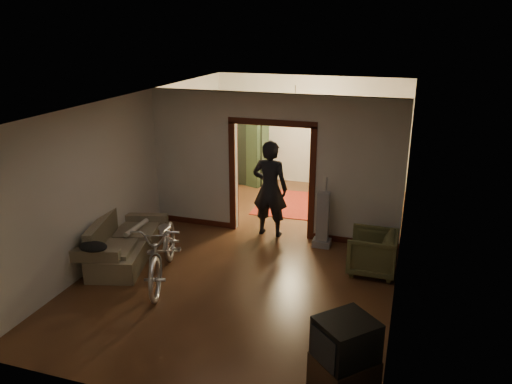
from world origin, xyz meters
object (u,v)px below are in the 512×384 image
at_px(sofa, 123,239).
at_px(bicycle, 163,248).
at_px(person, 270,189).
at_px(desk, 351,176).
at_px(locker, 249,150).
at_px(armchair, 372,252).

xyz_separation_m(sofa, bicycle, (1.00, -0.38, 0.14)).
bearing_deg(sofa, person, 26.75).
bearing_deg(sofa, desk, 41.51).
xyz_separation_m(sofa, locker, (0.67, 5.00, 0.48)).
bearing_deg(locker, armchair, -29.62).
relative_size(bicycle, armchair, 2.63).
xyz_separation_m(sofa, armchair, (4.23, 0.91, -0.05)).
distance_m(person, desk, 3.42).
height_order(locker, desk, locker).
xyz_separation_m(sofa, person, (2.13, 1.93, 0.55)).
height_order(bicycle, person, person).
distance_m(sofa, person, 2.93).
relative_size(armchair, locker, 0.45).
height_order(person, desk, person).
xyz_separation_m(armchair, person, (-2.10, 1.01, 0.60)).
distance_m(armchair, person, 2.41).
xyz_separation_m(bicycle, person, (1.13, 2.30, 0.41)).
relative_size(bicycle, desk, 1.88).
xyz_separation_m(armchair, desk, (-0.91, 4.17, 0.05)).
bearing_deg(bicycle, locker, 75.42).
relative_size(sofa, armchair, 2.27).
height_order(bicycle, armchair, bicycle).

